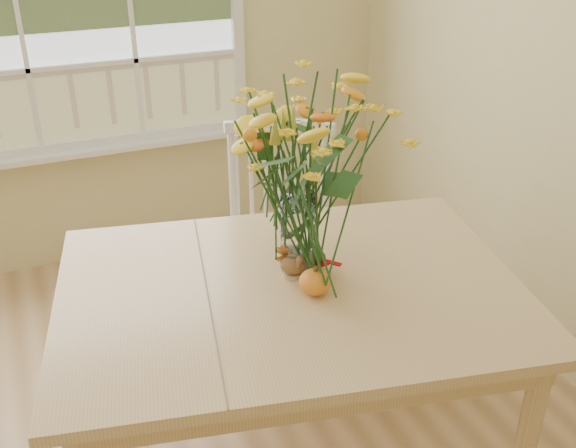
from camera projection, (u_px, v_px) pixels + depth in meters
name	position (u px, v px, depth m)	size (l,w,h in m)	color
wall_back	(20.00, 29.00, 3.36)	(4.00, 0.02, 2.70)	beige
dining_table	(290.00, 308.00, 2.29)	(1.71, 1.37, 0.82)	tan
windsor_chair	(279.00, 230.00, 3.10)	(0.64, 0.63, 1.05)	white
flower_vase	(299.00, 157.00, 2.15)	(0.58, 0.58, 0.69)	white
pumpkin	(315.00, 283.00, 2.18)	(0.11, 0.11, 0.08)	orange
turkey_figurine	(292.00, 265.00, 2.27)	(0.10, 0.10, 0.10)	#CCB78C
dark_gourd	(315.00, 259.00, 2.33)	(0.13, 0.11, 0.07)	#38160F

